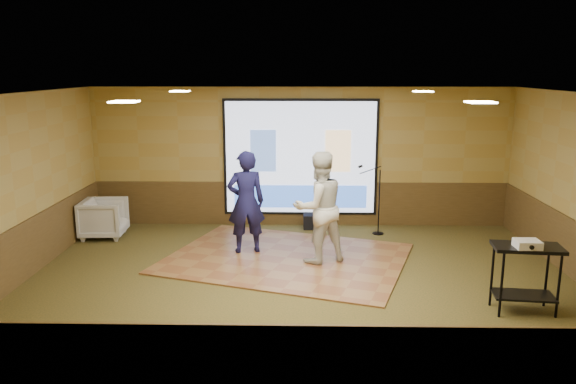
{
  "coord_description": "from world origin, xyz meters",
  "views": [
    {
      "loc": [
        -0.01,
        -8.5,
        3.37
      ],
      "look_at": [
        -0.21,
        0.9,
        1.3
      ],
      "focal_mm": 35.0,
      "sensor_mm": 36.0,
      "label": 1
    }
  ],
  "objects_px": {
    "av_table": "(526,266)",
    "duffel_bag": "(315,221)",
    "player_right": "(319,207)",
    "mic_stand": "(376,211)",
    "banquet_chair": "(104,218)",
    "projector_screen": "(300,159)",
    "player_left": "(246,202)",
    "projector": "(527,244)",
    "dance_floor": "(286,258)"
  },
  "relations": [
    {
      "from": "dance_floor",
      "to": "player_right",
      "type": "bearing_deg",
      "value": -16.85
    },
    {
      "from": "mic_stand",
      "to": "banquet_chair",
      "type": "distance_m",
      "value": 5.58
    },
    {
      "from": "projector_screen",
      "to": "duffel_bag",
      "type": "bearing_deg",
      "value": -39.41
    },
    {
      "from": "projector",
      "to": "player_right",
      "type": "bearing_deg",
      "value": 142.78
    },
    {
      "from": "projector_screen",
      "to": "player_right",
      "type": "relative_size",
      "value": 1.69
    },
    {
      "from": "projector_screen",
      "to": "dance_floor",
      "type": "height_order",
      "value": "projector_screen"
    },
    {
      "from": "player_left",
      "to": "av_table",
      "type": "height_order",
      "value": "player_left"
    },
    {
      "from": "mic_stand",
      "to": "dance_floor",
      "type": "bearing_deg",
      "value": -122.0
    },
    {
      "from": "projector",
      "to": "duffel_bag",
      "type": "distance_m",
      "value": 5.18
    },
    {
      "from": "mic_stand",
      "to": "duffel_bag",
      "type": "xyz_separation_m",
      "value": [
        -1.25,
        0.39,
        -0.34
      ]
    },
    {
      "from": "projector_screen",
      "to": "mic_stand",
      "type": "relative_size",
      "value": 2.27
    },
    {
      "from": "projector",
      "to": "banquet_chair",
      "type": "bearing_deg",
      "value": 153.15
    },
    {
      "from": "player_left",
      "to": "banquet_chair",
      "type": "height_order",
      "value": "player_left"
    },
    {
      "from": "player_right",
      "to": "mic_stand",
      "type": "bearing_deg",
      "value": -149.08
    },
    {
      "from": "projector",
      "to": "av_table",
      "type": "bearing_deg",
      "value": 62.11
    },
    {
      "from": "projector_screen",
      "to": "player_right",
      "type": "xyz_separation_m",
      "value": [
        0.32,
        -2.45,
        -0.46
      ]
    },
    {
      "from": "player_left",
      "to": "player_right",
      "type": "distance_m",
      "value": 1.41
    },
    {
      "from": "player_left",
      "to": "player_right",
      "type": "bearing_deg",
      "value": 145.42
    },
    {
      "from": "player_left",
      "to": "av_table",
      "type": "relative_size",
      "value": 1.95
    },
    {
      "from": "projector_screen",
      "to": "player_right",
      "type": "bearing_deg",
      "value": -82.46
    },
    {
      "from": "mic_stand",
      "to": "duffel_bag",
      "type": "relative_size",
      "value": 2.94
    },
    {
      "from": "duffel_bag",
      "to": "projector",
      "type": "bearing_deg",
      "value": -56.95
    },
    {
      "from": "player_left",
      "to": "mic_stand",
      "type": "relative_size",
      "value": 1.3
    },
    {
      "from": "projector_screen",
      "to": "player_left",
      "type": "xyz_separation_m",
      "value": [
        -1.0,
        -1.95,
        -0.49
      ]
    },
    {
      "from": "player_left",
      "to": "av_table",
      "type": "xyz_separation_m",
      "value": [
        4.15,
        -2.5,
        -0.3
      ]
    },
    {
      "from": "player_left",
      "to": "player_right",
      "type": "height_order",
      "value": "player_right"
    },
    {
      "from": "player_right",
      "to": "duffel_bag",
      "type": "relative_size",
      "value": 3.95
    },
    {
      "from": "player_right",
      "to": "av_table",
      "type": "bearing_deg",
      "value": 120.41
    },
    {
      "from": "dance_floor",
      "to": "banquet_chair",
      "type": "height_order",
      "value": "banquet_chair"
    },
    {
      "from": "banquet_chair",
      "to": "projector_screen",
      "type": "bearing_deg",
      "value": -79.62
    },
    {
      "from": "dance_floor",
      "to": "banquet_chair",
      "type": "distance_m",
      "value": 3.98
    },
    {
      "from": "projector_screen",
      "to": "projector",
      "type": "height_order",
      "value": "projector_screen"
    },
    {
      "from": "player_left",
      "to": "dance_floor",
      "type": "bearing_deg",
      "value": 142.51
    },
    {
      "from": "dance_floor",
      "to": "av_table",
      "type": "xyz_separation_m",
      "value": [
        3.41,
        -2.17,
        0.67
      ]
    },
    {
      "from": "av_table",
      "to": "projector",
      "type": "height_order",
      "value": "projector"
    },
    {
      "from": "projector",
      "to": "projector_screen",
      "type": "bearing_deg",
      "value": 124.09
    },
    {
      "from": "av_table",
      "to": "mic_stand",
      "type": "height_order",
      "value": "mic_stand"
    },
    {
      "from": "projector",
      "to": "dance_floor",
      "type": "bearing_deg",
      "value": 145.71
    },
    {
      "from": "player_left",
      "to": "projector",
      "type": "bearing_deg",
      "value": 133.89
    },
    {
      "from": "banquet_chair",
      "to": "duffel_bag",
      "type": "distance_m",
      "value": 4.39
    },
    {
      "from": "av_table",
      "to": "duffel_bag",
      "type": "height_order",
      "value": "av_table"
    },
    {
      "from": "projector_screen",
      "to": "mic_stand",
      "type": "distance_m",
      "value": 1.96
    },
    {
      "from": "av_table",
      "to": "mic_stand",
      "type": "distance_m",
      "value": 4.12
    },
    {
      "from": "projector_screen",
      "to": "dance_floor",
      "type": "xyz_separation_m",
      "value": [
        -0.25,
        -2.28,
        -1.46
      ]
    },
    {
      "from": "player_left",
      "to": "av_table",
      "type": "bearing_deg",
      "value": 135.16
    },
    {
      "from": "dance_floor",
      "to": "banquet_chair",
      "type": "relative_size",
      "value": 4.78
    },
    {
      "from": "dance_floor",
      "to": "mic_stand",
      "type": "relative_size",
      "value": 2.82
    },
    {
      "from": "player_left",
      "to": "banquet_chair",
      "type": "bearing_deg",
      "value": -31.58
    },
    {
      "from": "duffel_bag",
      "to": "projector_screen",
      "type": "bearing_deg",
      "value": 140.59
    },
    {
      "from": "mic_stand",
      "to": "duffel_bag",
      "type": "bearing_deg",
      "value": 179.12
    }
  ]
}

